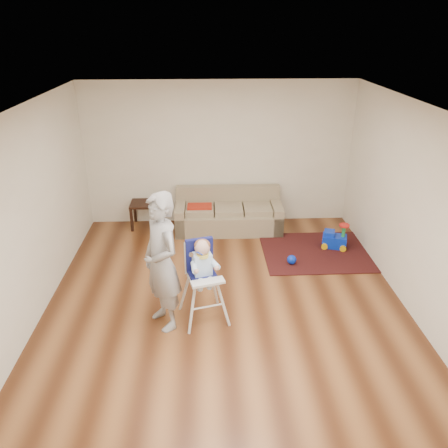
{
  "coord_description": "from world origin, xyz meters",
  "views": [
    {
      "loc": [
        -0.24,
        -5.22,
        3.62
      ],
      "look_at": [
        0.0,
        0.4,
        1.0
      ],
      "focal_mm": 35.0,
      "sensor_mm": 36.0,
      "label": 1
    }
  ],
  "objects_px": {
    "side_table": "(145,214)",
    "toy_ball": "(292,260)",
    "sofa": "(228,211)",
    "adult": "(162,263)",
    "high_chair": "(203,281)",
    "ride_on_toy": "(335,235)"
  },
  "relations": [
    {
      "from": "sofa",
      "to": "high_chair",
      "type": "xyz_separation_m",
      "value": [
        -0.47,
        -2.71,
        0.18
      ]
    },
    {
      "from": "ride_on_toy",
      "to": "toy_ball",
      "type": "xyz_separation_m",
      "value": [
        -0.85,
        -0.56,
        -0.15
      ]
    },
    {
      "from": "sofa",
      "to": "side_table",
      "type": "relative_size",
      "value": 4.05
    },
    {
      "from": "sofa",
      "to": "toy_ball",
      "type": "distance_m",
      "value": 1.7
    },
    {
      "from": "side_table",
      "to": "adult",
      "type": "relative_size",
      "value": 0.27
    },
    {
      "from": "ride_on_toy",
      "to": "toy_ball",
      "type": "height_order",
      "value": "ride_on_toy"
    },
    {
      "from": "sofa",
      "to": "ride_on_toy",
      "type": "relative_size",
      "value": 4.44
    },
    {
      "from": "sofa",
      "to": "toy_ball",
      "type": "height_order",
      "value": "sofa"
    },
    {
      "from": "sofa",
      "to": "ride_on_toy",
      "type": "distance_m",
      "value": 1.99
    },
    {
      "from": "ride_on_toy",
      "to": "sofa",
      "type": "bearing_deg",
      "value": 172.86
    },
    {
      "from": "toy_ball",
      "to": "side_table",
      "type": "bearing_deg",
      "value": 148.16
    },
    {
      "from": "sofa",
      "to": "adult",
      "type": "relative_size",
      "value": 1.09
    },
    {
      "from": "ride_on_toy",
      "to": "toy_ball",
      "type": "bearing_deg",
      "value": -129.62
    },
    {
      "from": "side_table",
      "to": "ride_on_toy",
      "type": "bearing_deg",
      "value": -16.79
    },
    {
      "from": "toy_ball",
      "to": "adult",
      "type": "relative_size",
      "value": 0.08
    },
    {
      "from": "ride_on_toy",
      "to": "adult",
      "type": "height_order",
      "value": "adult"
    },
    {
      "from": "side_table",
      "to": "high_chair",
      "type": "xyz_separation_m",
      "value": [
        1.14,
        -2.93,
        0.32
      ]
    },
    {
      "from": "side_table",
      "to": "adult",
      "type": "xyz_separation_m",
      "value": [
        0.63,
        -3.03,
        0.67
      ]
    },
    {
      "from": "side_table",
      "to": "toy_ball",
      "type": "height_order",
      "value": "side_table"
    },
    {
      "from": "side_table",
      "to": "adult",
      "type": "height_order",
      "value": "adult"
    },
    {
      "from": "side_table",
      "to": "toy_ball",
      "type": "xyz_separation_m",
      "value": [
        2.57,
        -1.6,
        -0.15
      ]
    },
    {
      "from": "ride_on_toy",
      "to": "adult",
      "type": "relative_size",
      "value": 0.25
    }
  ]
}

